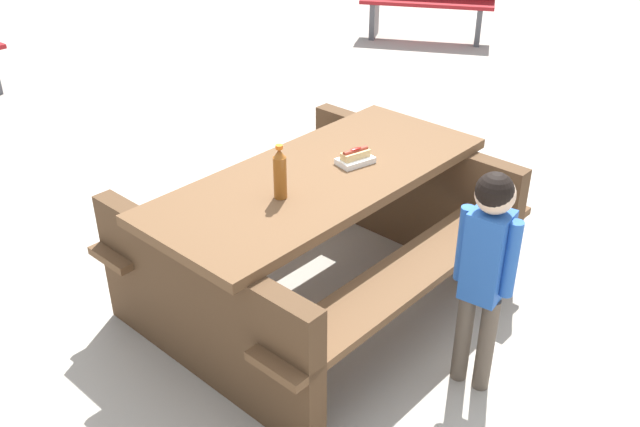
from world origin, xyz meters
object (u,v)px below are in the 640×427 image
at_px(picnic_table, 320,227).
at_px(hotdog_tray, 355,158).
at_px(child_in_coat, 486,256).
at_px(soda_bottle, 280,174).

xyz_separation_m(picnic_table, hotdog_tray, (0.17, -0.12, 0.34)).
relative_size(picnic_table, child_in_coat, 2.02).
xyz_separation_m(picnic_table, soda_bottle, (-0.29, 0.07, 0.43)).
relative_size(soda_bottle, child_in_coat, 0.24).
xyz_separation_m(soda_bottle, child_in_coat, (-0.01, -0.94, -0.19)).
height_order(hotdog_tray, child_in_coat, child_in_coat).
height_order(soda_bottle, hotdog_tray, soda_bottle).
bearing_deg(picnic_table, soda_bottle, 167.16).
relative_size(picnic_table, hotdog_tray, 10.22).
height_order(picnic_table, hotdog_tray, hotdog_tray).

